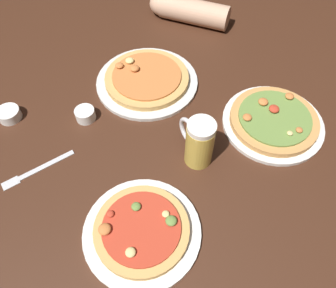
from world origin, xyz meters
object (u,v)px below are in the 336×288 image
object	(u,v)px
ramekin_butter	(9,114)
pizza_plate_side	(147,79)
fork_left	(37,170)
pizza_plate_far	(273,121)
beer_mug_dark	(199,142)
diner_arm	(186,10)
ramekin_sauce	(85,114)
pizza_plate_near	(142,230)

from	to	relation	value
ramekin_butter	pizza_plate_side	bearing A→B (deg)	47.19
pizza_plate_side	fork_left	world-z (taller)	pizza_plate_side
pizza_plate_far	pizza_plate_side	xyz separation A→B (m)	(-0.41, -0.02, -0.00)
beer_mug_dark	diner_arm	distance (m)	0.63
pizza_plate_side	beer_mug_dark	xyz separation A→B (m)	(0.26, -0.19, 0.06)
ramekin_sauce	ramekin_butter	size ratio (longest dim) A/B	0.87
pizza_plate_side	pizza_plate_near	bearing A→B (deg)	-62.11
diner_arm	fork_left	bearing A→B (deg)	-94.80
beer_mug_dark	ramekin_butter	distance (m)	0.57
beer_mug_dark	ramekin_sauce	distance (m)	0.36
pizza_plate_far	ramekin_butter	bearing A→B (deg)	-154.82
beer_mug_dark	ramekin_butter	bearing A→B (deg)	-167.49
pizza_plate_side	ramekin_sauce	bearing A→B (deg)	-112.62
ramekin_butter	pizza_plate_near	bearing A→B (deg)	-14.04
pizza_plate_far	pizza_plate_side	size ratio (longest dim) A/B	0.90
pizza_plate_near	ramekin_butter	distance (m)	0.54
beer_mug_dark	fork_left	xyz separation A→B (m)	(-0.36, -0.23, -0.07)
beer_mug_dark	ramekin_butter	xyz separation A→B (m)	(-0.55, -0.12, -0.06)
pizza_plate_near	beer_mug_dark	xyz separation A→B (m)	(0.03, 0.25, 0.06)
pizza_plate_near	fork_left	xyz separation A→B (m)	(-0.34, 0.02, -0.01)
beer_mug_dark	ramekin_sauce	xyz separation A→B (m)	(-0.35, -0.02, -0.05)
ramekin_butter	beer_mug_dark	bearing A→B (deg)	12.51
ramekin_butter	diner_arm	distance (m)	0.73
pizza_plate_far	beer_mug_dark	xyz separation A→B (m)	(-0.15, -0.21, 0.06)
fork_left	pizza_plate_near	bearing A→B (deg)	-3.87
beer_mug_dark	diner_arm	xyz separation A→B (m)	(-0.30, 0.56, -0.03)
pizza_plate_side	fork_left	xyz separation A→B (m)	(-0.10, -0.42, -0.01)
beer_mug_dark	ramekin_sauce	bearing A→B (deg)	-176.47
pizza_plate_near	pizza_plate_far	size ratio (longest dim) A/B	0.95
diner_arm	pizza_plate_side	bearing A→B (deg)	-84.82
pizza_plate_side	ramekin_butter	world-z (taller)	pizza_plate_side
pizza_plate_near	pizza_plate_side	xyz separation A→B (m)	(-0.24, 0.45, 0.00)
diner_arm	pizza_plate_near	bearing A→B (deg)	-71.68
pizza_plate_near	diner_arm	size ratio (longest dim) A/B	0.89
fork_left	diner_arm	bearing A→B (deg)	85.20
beer_mug_dark	pizza_plate_near	bearing A→B (deg)	-96.02
ramekin_sauce	diner_arm	size ratio (longest dim) A/B	0.19
pizza_plate_near	fork_left	distance (m)	0.34
pizza_plate_far	ramekin_butter	distance (m)	0.78
pizza_plate_near	diner_arm	world-z (taller)	diner_arm
pizza_plate_near	pizza_plate_side	size ratio (longest dim) A/B	0.85
fork_left	diner_arm	size ratio (longest dim) A/B	0.59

